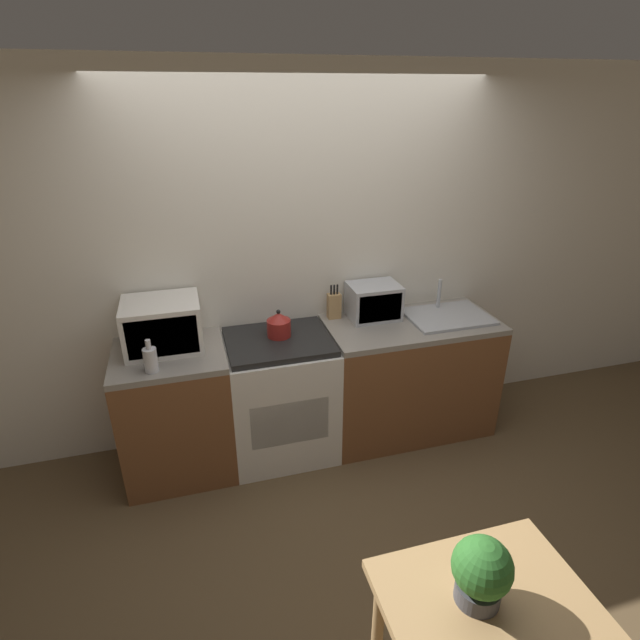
% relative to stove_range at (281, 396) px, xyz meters
% --- Properties ---
extents(ground_plane, '(16.00, 16.00, 0.00)m').
position_rel_stove_range_xyz_m(ground_plane, '(0.26, -0.68, -0.45)').
color(ground_plane, brown).
extents(wall_back, '(10.00, 0.06, 2.60)m').
position_rel_stove_range_xyz_m(wall_back, '(0.26, 0.34, 0.85)').
color(wall_back, silver).
rests_on(wall_back, ground_plane).
extents(counter_left_run, '(0.70, 0.62, 0.90)m').
position_rel_stove_range_xyz_m(counter_left_run, '(-0.71, 0.00, 0.00)').
color(counter_left_run, brown).
rests_on(counter_left_run, ground_plane).
extents(counter_right_run, '(1.23, 0.62, 0.90)m').
position_rel_stove_range_xyz_m(counter_right_run, '(0.98, 0.00, 0.00)').
color(counter_right_run, brown).
rests_on(counter_right_run, ground_plane).
extents(stove_range, '(0.72, 0.62, 0.90)m').
position_rel_stove_range_xyz_m(stove_range, '(0.00, 0.00, 0.00)').
color(stove_range, silver).
rests_on(stove_range, ground_plane).
extents(kettle, '(0.16, 0.16, 0.19)m').
position_rel_stove_range_xyz_m(kettle, '(0.01, 0.04, 0.54)').
color(kettle, maroon).
rests_on(kettle, stove_range).
extents(microwave, '(0.48, 0.39, 0.31)m').
position_rel_stove_range_xyz_m(microwave, '(-0.72, 0.09, 0.61)').
color(microwave, silver).
rests_on(microwave, counter_left_run).
extents(bottle, '(0.08, 0.08, 0.21)m').
position_rel_stove_range_xyz_m(bottle, '(-0.80, -0.21, 0.53)').
color(bottle, silver).
rests_on(bottle, counter_left_run).
extents(knife_block, '(0.09, 0.06, 0.25)m').
position_rel_stove_range_xyz_m(knife_block, '(0.46, 0.23, 0.55)').
color(knife_block, tan).
rests_on(knife_block, counter_right_run).
extents(toaster_oven, '(0.36, 0.27, 0.25)m').
position_rel_stove_range_xyz_m(toaster_oven, '(0.73, 0.15, 0.58)').
color(toaster_oven, '#ADAFB5').
rests_on(toaster_oven, counter_right_run).
extents(sink_basin, '(0.58, 0.44, 0.24)m').
position_rel_stove_range_xyz_m(sink_basin, '(1.25, 0.01, 0.47)').
color(sink_basin, '#ADAFB5').
rests_on(sink_basin, counter_right_run).
extents(dining_table, '(0.76, 0.61, 0.74)m').
position_rel_stove_range_xyz_m(dining_table, '(0.37, -1.95, 0.17)').
color(dining_table, tan).
rests_on(dining_table, ground_plane).
extents(potted_plant, '(0.21, 0.21, 0.27)m').
position_rel_stove_range_xyz_m(potted_plant, '(0.33, -1.91, 0.44)').
color(potted_plant, '#424247').
rests_on(potted_plant, dining_table).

